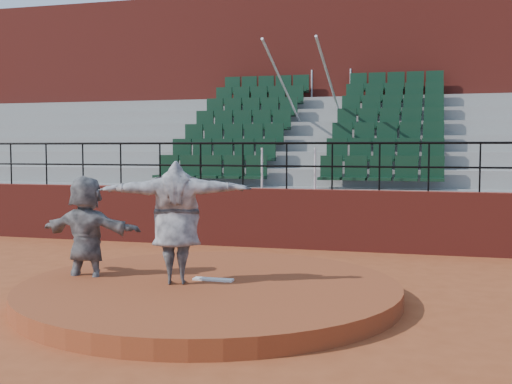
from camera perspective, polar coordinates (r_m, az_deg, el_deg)
ground at (r=9.47m, az=-4.12°, el=-9.51°), size 90.00×90.00×0.00m
pitchers_mound at (r=9.44m, az=-4.12°, el=-8.77°), size 5.50×5.50×0.25m
pitching_rubber at (r=9.55m, az=-3.82°, el=-7.76°), size 0.60×0.15×0.03m
boundary_wall at (r=14.10m, az=2.73°, el=-2.36°), size 24.00×0.30×1.30m
wall_railing at (r=14.02m, az=2.75°, el=3.25°), size 24.04×0.05×1.03m
seating_deck at (r=17.61m, az=5.38°, el=1.45°), size 24.00×5.97×4.63m
press_box_facade at (r=21.54m, az=7.29°, el=7.53°), size 24.00×3.00×7.10m
pitcher at (r=9.29m, az=-7.12°, el=-2.69°), size 2.25×1.23×1.77m
fielder at (r=10.14m, az=-14.82°, el=-3.61°), size 1.67×0.57×1.78m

